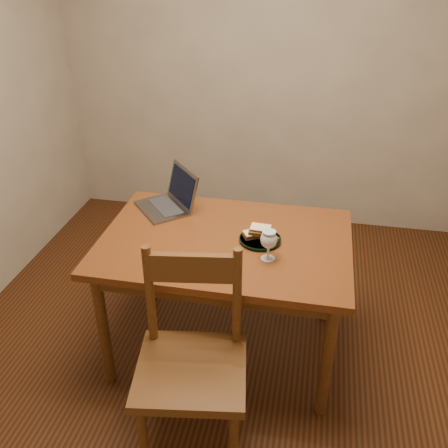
% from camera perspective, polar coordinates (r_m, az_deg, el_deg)
% --- Properties ---
extents(floor, '(3.20, 3.20, 0.02)m').
position_cam_1_polar(floor, '(3.10, 0.20, -13.11)').
color(floor, black).
rests_on(floor, ground).
extents(back_wall, '(3.20, 0.02, 2.60)m').
position_cam_1_polar(back_wall, '(3.95, 4.95, 17.97)').
color(back_wall, gray).
rests_on(back_wall, floor).
extents(front_wall, '(3.20, 0.02, 2.60)m').
position_cam_1_polar(front_wall, '(1.10, -16.84, -18.59)').
color(front_wall, gray).
rests_on(front_wall, floor).
extents(table, '(1.30, 0.90, 0.74)m').
position_cam_1_polar(table, '(2.65, 0.13, -3.32)').
color(table, '#49220C').
rests_on(table, floor).
extents(chair, '(0.53, 0.51, 0.51)m').
position_cam_1_polar(chair, '(2.22, -3.76, -14.76)').
color(chair, '#3D220C').
rests_on(chair, floor).
extents(plate, '(0.22, 0.22, 0.02)m').
position_cam_1_polar(plate, '(2.59, 4.14, -1.80)').
color(plate, black).
rests_on(plate, table).
extents(sandwich_cheese, '(0.12, 0.10, 0.03)m').
position_cam_1_polar(sandwich_cheese, '(2.59, 3.39, -1.12)').
color(sandwich_cheese, '#381E0C').
rests_on(sandwich_cheese, plate).
extents(sandwich_tomato, '(0.12, 0.11, 0.03)m').
position_cam_1_polar(sandwich_tomato, '(2.56, 5.05, -1.53)').
color(sandwich_tomato, '#381E0C').
rests_on(sandwich_tomato, plate).
extents(sandwich_top, '(0.12, 0.07, 0.04)m').
position_cam_1_polar(sandwich_top, '(2.56, 4.20, -0.74)').
color(sandwich_top, '#381E0C').
rests_on(sandwich_top, plate).
extents(milk_glass, '(0.08, 0.08, 0.16)m').
position_cam_1_polar(milk_glass, '(2.41, 5.11, -2.43)').
color(milk_glass, white).
rests_on(milk_glass, table).
extents(laptop, '(0.42, 0.42, 0.23)m').
position_cam_1_polar(laptop, '(2.91, -6.04, 3.02)').
color(laptop, slate).
rests_on(laptop, table).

